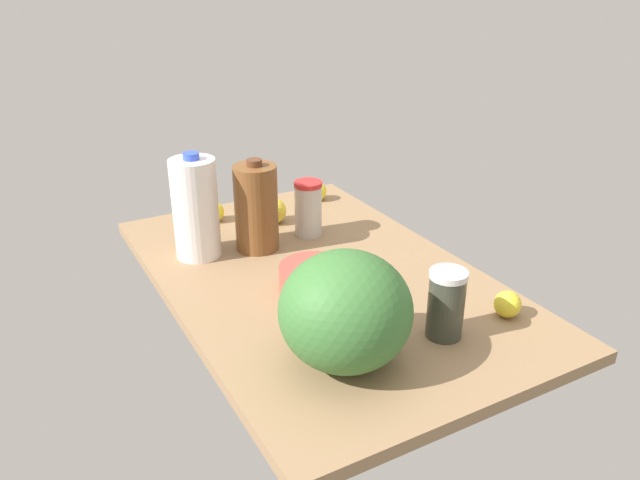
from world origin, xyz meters
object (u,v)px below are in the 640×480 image
at_px(chocolate_milk_jug, 256,208).
at_px(tumbler_cup, 308,208).
at_px(lemon_loose, 274,211).
at_px(milk_jug, 196,208).
at_px(lemon_by_jug, 508,304).
at_px(watermelon, 345,311).
at_px(shaker_bottle, 446,304).
at_px(mixing_bowl, 314,279).
at_px(lemon_beside_bowl, 214,212).
at_px(lemon_near_front, 317,191).

height_order(chocolate_milk_jug, tumbler_cup, chocolate_milk_jug).
bearing_deg(lemon_loose, milk_jug, -68.92).
relative_size(lemon_by_jug, lemon_loose, 0.79).
bearing_deg(lemon_loose, watermelon, -14.19).
xyz_separation_m(tumbler_cup, lemon_by_jug, (0.63, 0.18, -0.05)).
height_order(chocolate_milk_jug, watermelon, chocolate_milk_jug).
bearing_deg(lemon_by_jug, shaker_bottle, -92.39).
relative_size(mixing_bowl, lemon_loose, 2.20).
relative_size(watermelon, lemon_beside_bowl, 4.29).
xyz_separation_m(shaker_bottle, tumbler_cup, (-0.62, -0.00, 0.00)).
bearing_deg(mixing_bowl, shaker_bottle, 26.27).
height_order(shaker_bottle, milk_jug, milk_jug).
relative_size(lemon_near_front, lemon_loose, 0.80).
height_order(watermelon, lemon_near_front, watermelon).
relative_size(chocolate_milk_jug, watermelon, 0.98).
bearing_deg(lemon_beside_bowl, lemon_by_jug, 24.38).
xyz_separation_m(lemon_by_jug, lemon_loose, (-0.76, -0.23, 0.01)).
height_order(watermelon, lemon_by_jug, watermelon).
bearing_deg(shaker_bottle, watermelon, -94.78).
bearing_deg(lemon_loose, chocolate_milk_jug, -39.24).
relative_size(milk_jug, lemon_beside_bowl, 4.70).
relative_size(mixing_bowl, tumbler_cup, 1.05).
height_order(shaker_bottle, chocolate_milk_jug, chocolate_milk_jug).
height_order(milk_jug, lemon_beside_bowl, milk_jug).
distance_m(lemon_beside_bowl, lemon_loose, 0.19).
bearing_deg(lemon_by_jug, milk_jug, -141.93).
relative_size(shaker_bottle, lemon_loose, 1.99).
relative_size(watermelon, lemon_loose, 3.39).
xyz_separation_m(chocolate_milk_jug, tumbler_cup, (-0.01, 0.17, -0.04)).
relative_size(shaker_bottle, watermelon, 0.59).
relative_size(shaker_bottle, chocolate_milk_jug, 0.60).
bearing_deg(mixing_bowl, tumbler_cup, 154.34).
xyz_separation_m(chocolate_milk_jug, watermelon, (0.59, -0.07, -0.00)).
bearing_deg(milk_jug, lemon_by_jug, 38.07).
distance_m(tumbler_cup, watermelon, 0.65).
bearing_deg(lemon_loose, lemon_beside_bowl, -122.56).
height_order(mixing_bowl, lemon_loose, lemon_loose).
distance_m(shaker_bottle, lemon_by_jug, 0.18).
relative_size(tumbler_cup, lemon_loose, 2.09).
bearing_deg(milk_jug, chocolate_milk_jug, 76.95).
height_order(watermelon, milk_jug, milk_jug).
relative_size(lemon_near_front, lemon_by_jug, 1.01).
distance_m(watermelon, lemon_loose, 0.76).
relative_size(tumbler_cup, lemon_near_front, 2.63).
relative_size(tumbler_cup, lemon_by_jug, 2.65).
relative_size(watermelon, milk_jug, 0.91).
bearing_deg(milk_jug, lemon_beside_bowl, 149.71).
bearing_deg(milk_jug, lemon_near_front, 113.57).
bearing_deg(lemon_by_jug, chocolate_milk_jug, -150.32).
height_order(chocolate_milk_jug, lemon_beside_bowl, chocolate_milk_jug).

